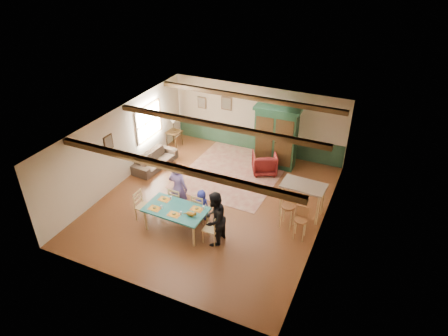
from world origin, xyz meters
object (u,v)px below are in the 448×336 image
at_px(table_lamp, 173,125).
at_px(dining_chair_end_left, 144,206).
at_px(dining_chair_far_left, 178,200).
at_px(dining_chair_end_right, 211,228).
at_px(person_woman, 215,219).
at_px(person_child, 202,205).
at_px(dining_table, 177,219).
at_px(bar_stool_left, 288,210).
at_px(sofa, 155,160).
at_px(dining_chair_far_right, 200,207).
at_px(armoire, 276,137).
at_px(person_man, 178,188).
at_px(cat, 190,214).
at_px(bar_stool_right, 300,224).
at_px(counter_table, 302,200).
at_px(end_table, 174,139).
at_px(armchair, 264,163).

bearing_deg(table_lamp, dining_chair_end_left, -70.51).
relative_size(dining_chair_far_left, dining_chair_end_right, 1.00).
height_order(dining_chair_end_right, table_lamp, table_lamp).
xyz_separation_m(person_woman, person_child, (-0.84, 0.84, -0.33)).
height_order(dining_table, bar_stool_left, bar_stool_left).
bearing_deg(sofa, dining_chair_far_right, -120.35).
distance_m(person_woman, sofa, 4.87).
distance_m(person_woman, armoire, 4.87).
xyz_separation_m(person_man, sofa, (-2.22, 2.04, -0.59)).
relative_size(dining_chair_far_right, dining_chair_end_left, 1.00).
relative_size(dining_chair_far_right, cat, 2.64).
distance_m(dining_chair_far_left, dining_chair_end_left, 1.05).
xyz_separation_m(dining_chair_far_left, person_man, (0.00, 0.08, 0.39)).
bearing_deg(dining_table, armoire, 73.35).
bearing_deg(dining_chair_end_left, cat, -93.37).
relative_size(dining_chair_far_left, sofa, 0.50).
xyz_separation_m(dining_chair_far_left, bar_stool_left, (3.32, 0.77, 0.11)).
height_order(person_child, cat, person_child).
bearing_deg(bar_stool_right, armoire, 115.96).
bearing_deg(bar_stool_left, dining_chair_end_left, -156.07).
relative_size(person_man, person_child, 1.72).
relative_size(person_woman, armoire, 0.71).
relative_size(person_child, counter_table, 0.77).
bearing_deg(cat, counter_table, 44.03).
distance_m(sofa, end_table, 1.74).
xyz_separation_m(armchair, bar_stool_right, (2.14, -3.01, 0.11)).
xyz_separation_m(dining_table, dining_chair_far_right, (0.43, 0.72, 0.10)).
distance_m(dining_table, person_child, 0.92).
distance_m(end_table, bar_stool_left, 6.50).
xyz_separation_m(sofa, counter_table, (5.77, -0.60, 0.27)).
height_order(cat, counter_table, counter_table).
bearing_deg(end_table, dining_table, -58.83).
relative_size(dining_table, person_child, 1.79).
xyz_separation_m(armoire, end_table, (-4.22, -0.22, -0.84)).
height_order(dining_chair_end_left, dining_chair_end_right, same).
bearing_deg(dining_table, counter_table, 35.64).
height_order(person_child, sofa, person_child).
relative_size(dining_chair_far_right, person_woman, 0.58).
distance_m(person_woman, armchair, 4.22).
relative_size(dining_table, table_lamp, 3.00).
relative_size(dining_chair_far_right, dining_chair_end_right, 1.00).
height_order(dining_chair_end_left, sofa, dining_chair_end_left).
distance_m(cat, bar_stool_left, 2.90).
bearing_deg(dining_chair_end_right, bar_stool_left, 132.76).
height_order(table_lamp, bar_stool_right, table_lamp).
distance_m(dining_chair_end_right, bar_stool_left, 2.35).
xyz_separation_m(cat, counter_table, (2.61, 2.39, -0.30)).
bearing_deg(end_table, dining_chair_far_left, -58.15).
bearing_deg(dining_chair_end_left, person_woman, -90.00).
distance_m(armchair, sofa, 4.09).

